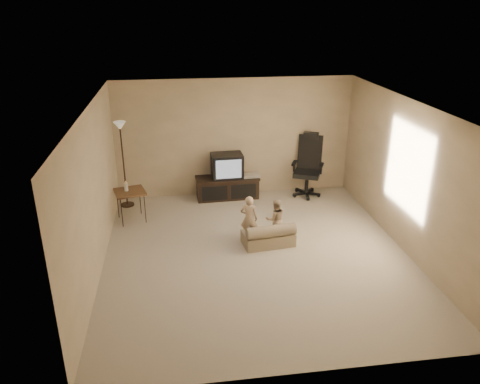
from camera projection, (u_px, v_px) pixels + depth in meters
The scene contains 9 objects.
floor at pixel (256, 254), 7.85m from camera, with size 5.50×5.50×0.00m, color #BDAB96.
room_shell at pixel (257, 169), 7.27m from camera, with size 5.50×5.50×5.50m.
tv_stand at pixel (228, 180), 9.95m from camera, with size 1.38×0.55×0.97m.
office_chair at pixel (308, 173), 10.09m from camera, with size 0.82×0.84×1.35m.
side_table at pixel (130, 192), 8.84m from camera, with size 0.67×0.67×0.82m.
floor_lamp at pixel (122, 146), 9.22m from camera, with size 0.27×0.27×1.77m.
child_sofa at pixel (269, 236), 8.07m from camera, with size 0.92×0.59×0.42m.
toddler_left at pixel (249, 218), 8.16m from camera, with size 0.31×0.22×0.84m, color tan.
toddler_right at pixel (275, 219), 8.23m from camera, with size 0.36×0.20×0.75m, color tan.
Camera 1 is at (-1.24, -6.76, 3.94)m, focal length 35.00 mm.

